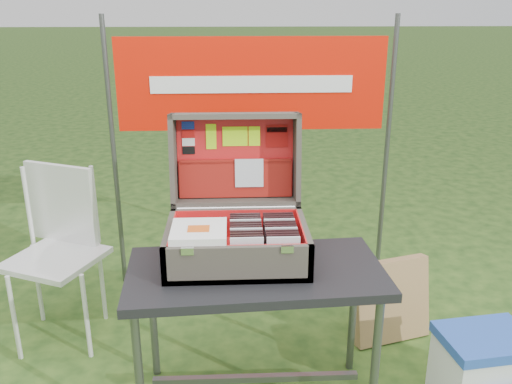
{
  "coord_description": "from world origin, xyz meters",
  "views": [
    {
      "loc": [
        -0.12,
        -2.15,
        1.76
      ],
      "look_at": [
        -0.02,
        0.1,
        0.97
      ],
      "focal_mm": 38.0,
      "sensor_mm": 36.0,
      "label": 1
    }
  ],
  "objects_px": {
    "cooler": "(483,368)",
    "suitcase": "(236,193)",
    "cardboard_box": "(391,301)",
    "chair": "(56,261)",
    "table": "(256,337)"
  },
  "relations": [
    {
      "from": "cooler",
      "to": "chair",
      "type": "xyz_separation_m",
      "value": [
        -2.07,
        0.6,
        0.29
      ]
    },
    {
      "from": "table",
      "to": "chair",
      "type": "bearing_deg",
      "value": 148.4
    },
    {
      "from": "table",
      "to": "cardboard_box",
      "type": "relative_size",
      "value": 2.41
    },
    {
      "from": "cooler",
      "to": "suitcase",
      "type": "bearing_deg",
      "value": 162.79
    },
    {
      "from": "table",
      "to": "chair",
      "type": "relative_size",
      "value": 1.16
    },
    {
      "from": "chair",
      "to": "cardboard_box",
      "type": "distance_m",
      "value": 1.81
    },
    {
      "from": "table",
      "to": "cardboard_box",
      "type": "distance_m",
      "value": 0.9
    },
    {
      "from": "cooler",
      "to": "chair",
      "type": "height_order",
      "value": "chair"
    },
    {
      "from": "table",
      "to": "cooler",
      "type": "bearing_deg",
      "value": -6.39
    },
    {
      "from": "cooler",
      "to": "chair",
      "type": "relative_size",
      "value": 0.43
    },
    {
      "from": "suitcase",
      "to": "cardboard_box",
      "type": "height_order",
      "value": "suitcase"
    },
    {
      "from": "chair",
      "to": "table",
      "type": "bearing_deg",
      "value": -4.26
    },
    {
      "from": "suitcase",
      "to": "table",
      "type": "bearing_deg",
      "value": -61.45
    },
    {
      "from": "chair",
      "to": "cardboard_box",
      "type": "xyz_separation_m",
      "value": [
        1.79,
        -0.08,
        -0.24
      ]
    },
    {
      "from": "suitcase",
      "to": "cooler",
      "type": "relative_size",
      "value": 1.52
    }
  ]
}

